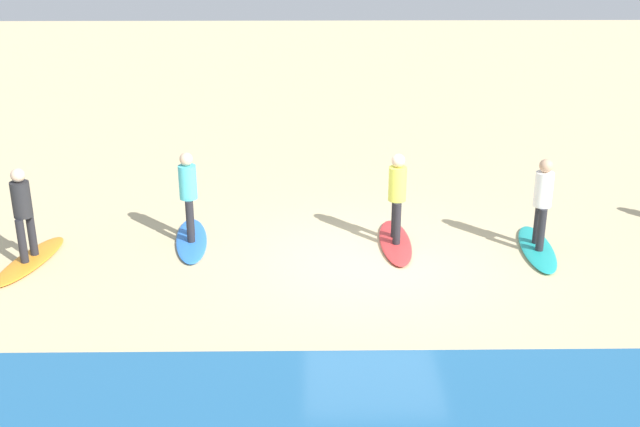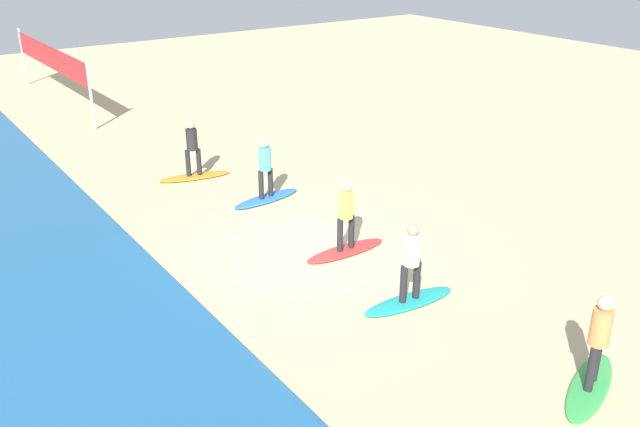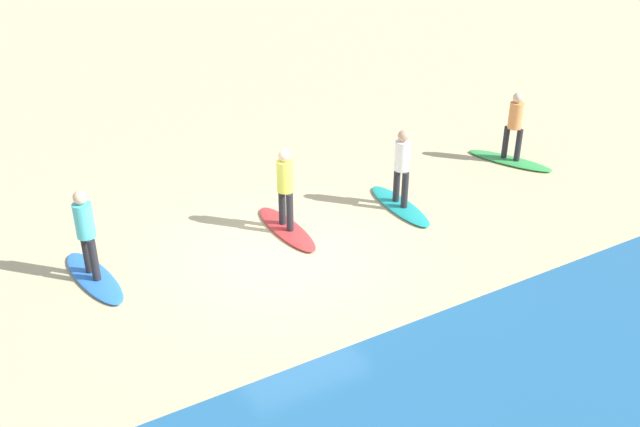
# 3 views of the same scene
# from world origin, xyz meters

# --- Properties ---
(ground_plane) EXTENTS (60.00, 60.00, 0.00)m
(ground_plane) POSITION_xyz_m (0.00, 0.00, 0.00)
(ground_plane) COLOR #CCB789
(surfboard_teal) EXTENTS (0.72, 2.14, 0.09)m
(surfboard_teal) POSITION_xyz_m (-2.95, -0.44, 0.04)
(surfboard_teal) COLOR teal
(surfboard_teal) RESTS_ON ground
(surfer_teal) EXTENTS (0.32, 0.46, 1.64)m
(surfer_teal) POSITION_xyz_m (-2.95, -0.44, 1.04)
(surfer_teal) COLOR #232328
(surfer_teal) RESTS_ON surfboard_teal
(surfboard_red) EXTENTS (0.56, 2.10, 0.09)m
(surfboard_red) POSITION_xyz_m (-0.42, -0.76, 0.04)
(surfboard_red) COLOR red
(surfboard_red) RESTS_ON ground
(surfer_red) EXTENTS (0.32, 0.46, 1.64)m
(surfer_red) POSITION_xyz_m (-0.42, -0.76, 1.04)
(surfer_red) COLOR #232328
(surfer_red) RESTS_ON surfboard_red
(surfboard_blue) EXTENTS (0.84, 2.16, 0.09)m
(surfboard_blue) POSITION_xyz_m (3.32, -0.90, 0.04)
(surfboard_blue) COLOR blue
(surfboard_blue) RESTS_ON ground
(surfer_blue) EXTENTS (0.32, 0.46, 1.64)m
(surfer_blue) POSITION_xyz_m (3.32, -0.90, 1.04)
(surfer_blue) COLOR #232328
(surfer_blue) RESTS_ON surfboard_blue
(surfboard_orange) EXTENTS (0.98, 2.17, 0.09)m
(surfboard_orange) POSITION_xyz_m (6.00, -0.05, 0.04)
(surfboard_orange) COLOR orange
(surfboard_orange) RESTS_ON ground
(surfer_orange) EXTENTS (0.32, 0.45, 1.64)m
(surfer_orange) POSITION_xyz_m (6.00, -0.05, 1.04)
(surfer_orange) COLOR #232328
(surfer_orange) RESTS_ON surfboard_orange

